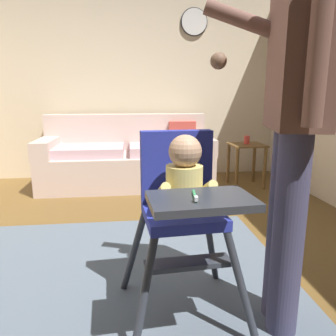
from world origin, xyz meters
name	(u,v)px	position (x,y,z in m)	size (l,w,h in m)	color
ground	(125,266)	(0.00, 0.00, -0.05)	(5.76, 6.46, 0.10)	brown
wall_far	(124,83)	(0.00, 2.46, 1.25)	(4.96, 0.06, 2.50)	beige
area_rug	(118,296)	(-0.03, -0.42, 0.00)	(2.12, 2.21, 0.01)	slate
couch	(128,158)	(0.03, 1.94, 0.33)	(2.04, 0.86, 0.86)	beige
high_chair	(183,194)	(0.30, -0.60, 0.64)	(0.65, 0.76, 0.93)	#2E323A
adult_standing	(293,120)	(0.75, -0.71, 0.99)	(0.50, 0.58, 1.74)	#403F5D
toy_ball	(200,207)	(0.68, 0.74, 0.09)	(0.18, 0.18, 0.18)	green
side_table	(246,155)	(1.46, 1.71, 0.38)	(0.40, 0.40, 0.52)	brown
sippy_cup	(247,140)	(1.46, 1.71, 0.57)	(0.07, 0.07, 0.10)	#D13D33
wall_clock	(194,22)	(0.93, 2.42, 2.03)	(0.35, 0.04, 0.35)	white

